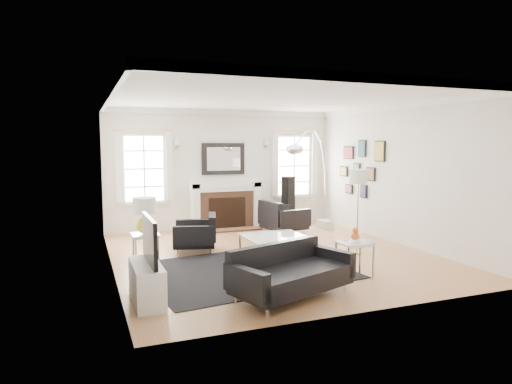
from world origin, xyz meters
name	(u,v)px	position (x,y,z in m)	size (l,w,h in m)	color
floor	(272,255)	(0.00, 0.00, 0.00)	(6.00, 6.00, 0.00)	#AA7747
back_wall	(223,169)	(0.00, 3.00, 1.40)	(5.50, 0.04, 2.80)	silver
front_wall	(373,195)	(0.00, -3.00, 1.40)	(5.50, 0.04, 2.80)	silver
left_wall	(110,183)	(-2.75, 0.00, 1.40)	(0.04, 6.00, 2.80)	silver
right_wall	(399,174)	(2.75, 0.00, 1.40)	(0.04, 6.00, 2.80)	silver
ceiling	(272,98)	(0.00, 0.00, 2.80)	(5.50, 6.00, 0.02)	white
crown_molding	(272,101)	(0.00, 0.00, 2.74)	(5.50, 6.00, 0.12)	white
fireplace	(226,206)	(0.00, 2.79, 0.54)	(1.70, 0.69, 1.11)	white
mantel_mirror	(223,159)	(0.00, 2.95, 1.65)	(1.05, 0.07, 0.75)	black
window_left	(144,168)	(-1.85, 2.95, 1.46)	(1.24, 0.15, 1.62)	white
window_right	(294,166)	(1.85, 2.95, 1.46)	(1.24, 0.15, 1.62)	white
gallery_wall	(360,165)	(2.72, 1.30, 1.53)	(0.04, 1.73, 1.29)	black
tv_unit	(147,277)	(-2.44, -1.70, 0.33)	(0.35, 1.00, 1.09)	white
area_rug	(243,270)	(-0.84, -0.78, 0.01)	(3.05, 2.54, 0.01)	black
sofa	(289,274)	(-0.66, -2.13, 0.30)	(1.84, 1.28, 0.55)	black
armchair_left	(198,235)	(-1.18, 0.76, 0.32)	(0.95, 1.02, 0.57)	black
armchair_right	(282,219)	(0.95, 1.68, 0.35)	(0.98, 1.06, 0.62)	black
coffee_table	(276,238)	(-0.16, -0.54, 0.42)	(1.02, 1.02, 0.45)	silver
side_table_left	(145,240)	(-2.20, 0.30, 0.39)	(0.45, 0.45, 0.49)	silver
nesting_table	(355,250)	(0.58, -1.78, 0.44)	(0.51, 0.43, 0.56)	silver
gourd_lamp	(145,213)	(-2.20, 0.30, 0.85)	(0.38, 0.38, 0.61)	#C3DC1B
orange_vase	(355,235)	(0.58, -1.78, 0.66)	(0.12, 0.12, 0.19)	#DB5A1C
arc_floor_lamp	(311,177)	(1.50, 1.35, 1.29)	(1.69, 1.56, 2.39)	silver
stick_floor_lamp	(358,181)	(1.49, -0.47, 1.34)	(0.31, 0.31, 1.55)	gold
speaker_tower	(288,201)	(1.56, 2.65, 0.61)	(0.24, 0.24, 1.21)	black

